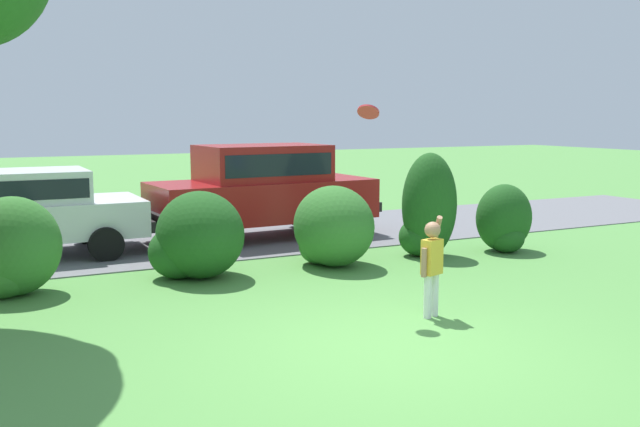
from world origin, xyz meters
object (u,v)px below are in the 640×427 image
at_px(parked_suv, 263,186).
at_px(child_thrower, 432,261).
at_px(parked_sedan, 25,211).
at_px(frisbee, 368,112).

height_order(parked_suv, child_thrower, parked_suv).
height_order(parked_sedan, child_thrower, parked_sedan).
bearing_deg(parked_suv, frisbee, -98.53).
relative_size(parked_sedan, frisbee, 13.99).
bearing_deg(parked_sedan, child_thrower, -56.22).
height_order(parked_sedan, frisbee, frisbee).
distance_m(parked_suv, child_thrower, 6.28).
xyz_separation_m(parked_sedan, parked_suv, (4.51, -0.03, 0.23)).
bearing_deg(parked_sedan, parked_suv, -0.38).
relative_size(parked_suv, child_thrower, 3.72).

